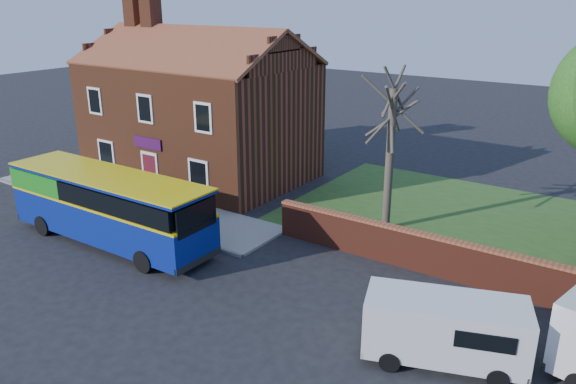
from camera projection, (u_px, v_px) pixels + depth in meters
The scene contains 9 objects.
ground at pixel (132, 284), 20.78m from camera, with size 120.00×120.00×0.00m, color black.
pavement at pixel (127, 201), 28.96m from camera, with size 18.00×3.50×0.12m, color gray.
kerb at pixel (99, 211), 27.59m from camera, with size 18.00×0.15×0.14m, color slate.
grass_strip at pixel (575, 245), 24.02m from camera, with size 26.00×12.00×0.04m, color #426B28.
shop_building at pixel (199, 118), 32.34m from camera, with size 12.30×8.13×10.50m.
boundary_wall at pixel (550, 285), 19.08m from camera, with size 22.00×0.38×1.60m.
bus at pixel (104, 203), 23.90m from camera, with size 10.09×2.69×3.07m.
van_near at pixel (446, 328), 16.05m from camera, with size 4.90×3.22×2.00m.
bare_tree at pixel (390, 153), 24.51m from camera, with size 2.62×3.13×7.00m.
Camera 1 is at (15.16, -12.03, 10.11)m, focal length 35.00 mm.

